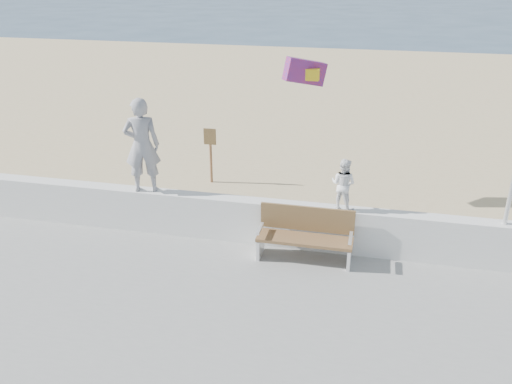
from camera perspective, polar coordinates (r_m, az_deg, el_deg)
ground at (r=9.59m, az=-3.64°, el=-11.53°), size 220.00×220.00×0.00m
sand at (r=17.55m, az=4.63°, el=5.21°), size 90.00×40.00×0.08m
seawall at (r=10.93m, az=-0.79°, el=-2.97°), size 30.00×0.35×0.90m
adult at (r=11.08m, az=-11.92°, el=4.83°), size 0.82×0.67×1.94m
child at (r=10.30m, az=9.18°, el=0.82°), size 0.59×0.53×1.01m
bench at (r=10.31m, az=5.23°, el=-4.42°), size 1.80×0.57×1.00m
parafoil_kite at (r=12.53m, az=5.28°, el=12.47°), size 0.99×0.78×0.70m
sign at (r=13.98m, az=-4.81°, el=4.34°), size 0.32×0.07×1.46m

